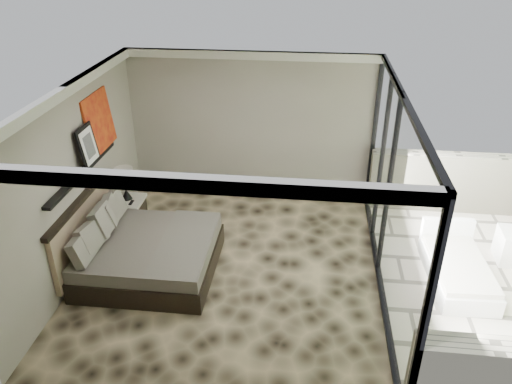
# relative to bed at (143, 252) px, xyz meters

# --- Properties ---
(floor) EXTENTS (5.00, 5.00, 0.00)m
(floor) POSITION_rel_bed_xyz_m (1.32, 0.14, -0.33)
(floor) COLOR black
(floor) RESTS_ON ground
(ceiling) EXTENTS (4.50, 5.00, 0.02)m
(ceiling) POSITION_rel_bed_xyz_m (1.32, 0.14, 2.46)
(ceiling) COLOR silver
(ceiling) RESTS_ON back_wall
(back_wall) EXTENTS (4.50, 0.02, 2.80)m
(back_wall) POSITION_rel_bed_xyz_m (1.32, 2.63, 1.07)
(back_wall) COLOR gray
(back_wall) RESTS_ON floor
(left_wall) EXTENTS (0.02, 5.00, 2.80)m
(left_wall) POSITION_rel_bed_xyz_m (-0.92, 0.14, 1.07)
(left_wall) COLOR gray
(left_wall) RESTS_ON floor
(glass_wall) EXTENTS (0.08, 5.00, 2.80)m
(glass_wall) POSITION_rel_bed_xyz_m (3.57, 0.14, 1.07)
(glass_wall) COLOR white
(glass_wall) RESTS_ON floor
(terrace_slab) EXTENTS (3.00, 5.00, 0.12)m
(terrace_slab) POSITION_rel_bed_xyz_m (5.07, 0.14, -0.39)
(terrace_slab) COLOR beige
(terrace_slab) RESTS_ON ground
(picture_ledge) EXTENTS (0.12, 2.20, 0.05)m
(picture_ledge) POSITION_rel_bed_xyz_m (-0.86, 0.24, 1.17)
(picture_ledge) COLOR black
(picture_ledge) RESTS_ON left_wall
(bed) EXTENTS (2.00, 1.94, 1.11)m
(bed) POSITION_rel_bed_xyz_m (0.00, 0.00, 0.00)
(bed) COLOR black
(bed) RESTS_ON floor
(nightstand) EXTENTS (0.64, 0.64, 0.56)m
(nightstand) POSITION_rel_bed_xyz_m (-0.67, 1.22, -0.05)
(nightstand) COLOR black
(nightstand) RESTS_ON floor
(table_lamp) EXTENTS (0.32, 0.32, 0.58)m
(table_lamp) POSITION_rel_bed_xyz_m (-0.67, 1.25, 0.56)
(table_lamp) COLOR black
(table_lamp) RESTS_ON nightstand
(abstract_canvas) EXTENTS (0.13, 0.90, 0.90)m
(abstract_canvas) POSITION_rel_bed_xyz_m (-0.88, 1.08, 1.65)
(abstract_canvas) COLOR #C66110
(abstract_canvas) RESTS_ON picture_ledge
(framed_print) EXTENTS (0.11, 0.50, 0.60)m
(framed_print) POSITION_rel_bed_xyz_m (-0.82, 0.47, 1.50)
(framed_print) COLOR black
(framed_print) RESTS_ON picture_ledge
(lounger) EXTENTS (0.86, 1.63, 0.63)m
(lounger) POSITION_rel_bed_xyz_m (4.69, 0.31, -0.13)
(lounger) COLOR silver
(lounger) RESTS_ON terrace_slab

